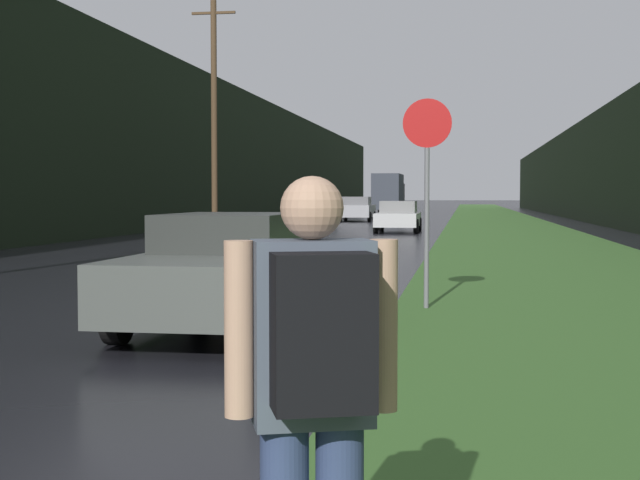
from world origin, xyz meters
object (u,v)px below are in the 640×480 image
at_px(car_passing_far, 398,217).
at_px(car_oncoming, 357,209).
at_px(hitchhiker_with_backpack, 314,393).
at_px(delivery_truck, 389,193).
at_px(stop_sign, 427,181).
at_px(car_passing_near, 227,269).

relative_size(car_passing_far, car_oncoming, 0.99).
height_order(hitchhiker_with_backpack, delivery_truck, delivery_truck).
height_order(stop_sign, car_passing_near, stop_sign).
relative_size(stop_sign, hitchhiker_with_backpack, 1.77).
height_order(car_passing_near, car_oncoming, car_oncoming).
distance_m(hitchhiker_with_backpack, car_oncoming, 52.49).
bearing_deg(stop_sign, car_passing_near, -139.48).
xyz_separation_m(stop_sign, hitchhiker_with_backpack, (0.05, -9.71, -0.85)).
bearing_deg(car_passing_near, delivery_truck, -86.81).
xyz_separation_m(stop_sign, car_oncoming, (-6.11, 42.42, -1.05)).
xyz_separation_m(car_passing_near, car_passing_far, (0.00, 28.17, -0.02)).
relative_size(hitchhiker_with_backpack, car_oncoming, 0.40).
xyz_separation_m(stop_sign, car_passing_far, (-2.35, 26.16, -1.13)).
bearing_deg(car_passing_near, hitchhiker_with_backpack, 107.28).
bearing_deg(car_oncoming, car_passing_far, -76.95).
bearing_deg(hitchhiker_with_backpack, stop_sign, 70.94).
distance_m(car_passing_far, delivery_truck, 39.58).
relative_size(hitchhiker_with_backpack, delivery_truck, 0.20).
xyz_separation_m(stop_sign, delivery_truck, (-6.11, 65.55, 0.01)).
distance_m(stop_sign, delivery_truck, 65.83).
relative_size(stop_sign, car_oncoming, 0.71).
distance_m(stop_sign, hitchhiker_with_backpack, 9.75).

